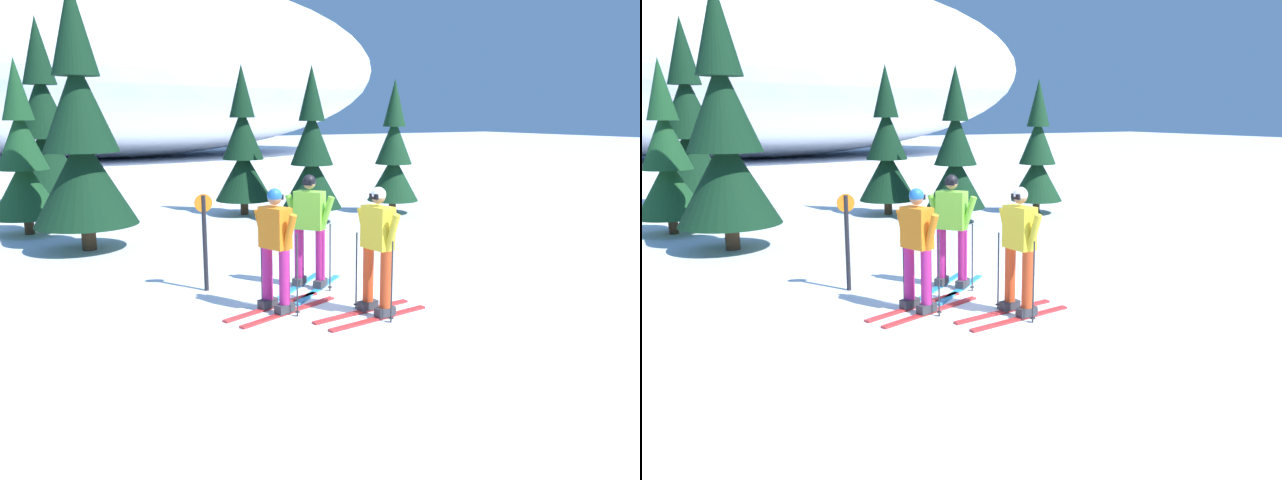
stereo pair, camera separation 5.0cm
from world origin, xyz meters
TOP-DOWN VIEW (x-y plane):
  - ground_plane at (0.00, 0.00)m, footprint 120.00×120.00m
  - skier_yellow_jacket at (0.13, -0.86)m, footprint 1.71×0.83m
  - skier_lime_jacket at (-0.06, 0.75)m, footprint 1.62×1.45m
  - skier_orange_jacket at (-1.02, -0.09)m, footprint 1.81×0.99m
  - pine_tree_left at (-3.67, 7.66)m, footprint 1.51×1.51m
  - pine_tree_center_left at (-2.86, 11.55)m, footprint 2.06×2.06m
  - pine_tree_center at (-2.71, 5.29)m, footprint 2.02×2.02m
  - pine_tree_center_right at (1.68, 7.87)m, footprint 1.54×1.54m
  - pine_tree_right at (2.71, 5.88)m, footprint 1.50×1.50m
  - pine_tree_far_right at (5.35, 6.11)m, footprint 1.39×1.39m
  - snow_ridge_background at (2.19, 31.99)m, footprint 36.60×19.66m
  - trail_marker_post at (-1.55, 1.38)m, footprint 0.28×0.07m

SIDE VIEW (x-z plane):
  - ground_plane at x=0.00m, z-range 0.00..0.00m
  - trail_marker_post at x=-1.55m, z-range 0.10..1.62m
  - skier_orange_jacket at x=-1.02m, z-range 0.04..1.78m
  - skier_yellow_jacket at x=0.13m, z-range 0.05..1.82m
  - skier_lime_jacket at x=-0.06m, z-range 0.06..1.86m
  - pine_tree_far_right at x=5.35m, z-range -0.29..3.32m
  - pine_tree_right at x=2.71m, z-range -0.32..3.56m
  - pine_tree_left at x=-3.67m, z-range -0.32..3.60m
  - pine_tree_center_right at x=1.68m, z-range -0.32..3.66m
  - pine_tree_center at x=-2.71m, z-range -0.43..4.80m
  - pine_tree_center_left at x=-2.86m, z-range -0.44..4.91m
  - snow_ridge_background at x=2.19m, z-range 0.00..11.12m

